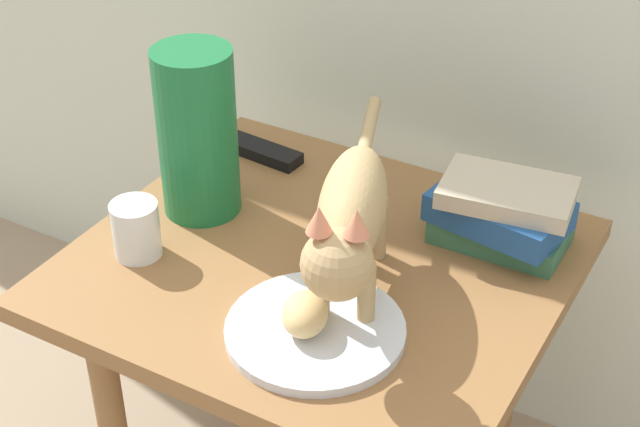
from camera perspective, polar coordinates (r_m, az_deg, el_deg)
side_table at (r=1.47m, az=-0.00°, el=-5.32°), size 0.69×0.62×0.56m
plate at (r=1.28m, az=-0.28°, el=-6.87°), size 0.24×0.24×0.01m
bread_roll at (r=1.26m, az=-0.89°, el=-5.90°), size 0.09×0.10×0.05m
cat at (r=1.27m, az=1.76°, el=-0.28°), size 0.21×0.45×0.23m
book_stack at (r=1.44m, az=10.61°, el=-0.00°), size 0.21×0.15×0.11m
green_vase at (r=1.47m, az=-7.21°, el=4.73°), size 0.12×0.12×0.27m
candle_jar at (r=1.43m, az=-10.72°, el=-1.08°), size 0.07×0.07×0.08m
tv_remote at (r=1.66m, az=-3.50°, el=3.69°), size 0.15×0.06×0.02m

